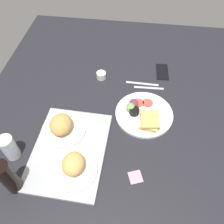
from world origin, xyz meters
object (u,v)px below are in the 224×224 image
Objects in this scene: espresso_cup at (101,75)px; cell_phone at (162,72)px; soda_bottle at (8,177)px; serving_tray at (69,150)px; plate_with_salad at (143,114)px; knife at (142,83)px; sticky_note at (135,177)px; bread_plate_near at (74,166)px; fork at (149,88)px; bread_plate_far at (62,126)px; drinking_glass at (9,148)px.

cell_phone is (9.89, -36.27, -1.60)cm from espresso_cup.
serving_tray is at bearing -42.90° from soda_bottle.
plate_with_salad is at bearing -48.87° from soda_bottle.
soda_bottle is (-44.68, 51.17, 8.21)cm from plate_with_salad.
knife is 57.64cm from sticky_note.
espresso_cup is (70.24, -25.02, -7.86)cm from soda_bottle.
cell_phone is (70.21, -38.30, -4.60)cm from bread_plate_near.
bread_plate_near is 0.65× the size of plate_with_salad.
espresso_cup reaches higher than fork.
bread_plate_far is 1.63× the size of drinking_glass.
knife is at bearing -46.22° from drinking_glass.
drinking_glass reaches higher than espresso_cup.
espresso_cup is at bearing -11.75° from fork.
sticky_note is at bearing 177.12° from plate_with_salad.
cell_phone is at bearing -28.61° from bread_plate_near.
bread_plate_far is 3.83× the size of sticky_note.
drinking_glass is 0.91× the size of cell_phone.
bread_plate_near is at bearing -151.93° from bread_plate_far.
knife is at bearing -24.47° from bread_plate_near.
cell_phone is at bearing -74.75° from espresso_cup.
serving_tray is 2.37× the size of knife.
plate_with_salad is 2.28× the size of drinking_glass.
bread_plate_near is at bearing -98.23° from drinking_glass.
soda_bottle is (-9.92, 22.99, 4.86)cm from bread_plate_near.
plate_with_salad is at bearing -67.99° from bread_plate_far.
sticky_note is (-8.76, -31.38, -0.74)cm from serving_tray.
sticky_note is (-33.99, 1.71, -1.59)cm from plate_with_salad.
bread_plate_far is 0.72× the size of plate_with_salad.
fork is at bearing -39.35° from soda_bottle.
drinking_glass is 64.60cm from espresso_cup.
fork is at bearing -6.65° from plate_with_salad.
cell_phone is (11.79, -11.71, 0.15)cm from knife.
drinking_glass is 0.67× the size of soda_bottle.
serving_tray is at bearing -151.13° from bread_plate_far.
serving_tray is at bearing 50.26° from fork.
espresso_cup is (60.32, -2.03, -3.00)cm from bread_plate_near.
bread_plate_near reaches higher than plate_with_salad.
bread_plate_far reaches higher than plate_with_salad.
plate_with_salad is 34.07cm from sticky_note.
soda_bottle is 101.32cm from cell_phone.
bread_plate_near is at bearing 66.62° from knife.
espresso_cup is (50.78, -6.94, 1.20)cm from serving_tray.
fork is at bearing -37.73° from serving_tray.
espresso_cup is at bearing 22.32° from sticky_note.
bread_plate_near reaches higher than knife.
bread_plate_near is 25.51cm from soda_bottle.
bread_plate_near is at bearing 178.07° from espresso_cup.
cell_phone is (35.44, -10.12, -1.25)cm from plate_with_salad.
knife is (-1.90, -24.56, -1.75)cm from espresso_cup.
bread_plate_near is at bearing -152.76° from serving_tray.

